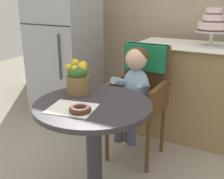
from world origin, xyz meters
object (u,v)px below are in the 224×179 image
Objects in this scene: wicker_chair at (142,83)px; donut_front at (80,109)px; flower_vase at (78,77)px; tiered_cake_stand at (213,24)px; refrigerator at (64,42)px; cafe_table at (94,134)px; seated_child at (134,84)px.

donut_front is at bearing -91.65° from wicker_chair.
tiered_cake_stand reaches higher than flower_vase.
donut_front is at bearing -49.72° from refrigerator.
tiered_cake_stand reaches higher than donut_front.
wicker_chair is (0.01, 0.75, 0.13)m from cafe_table.
tiered_cake_stand is (0.62, 1.19, 0.27)m from flower_vase.
cafe_table is 5.83× the size of donut_front.
seated_child is (-0.00, -0.16, 0.04)m from wicker_chair.
tiered_cake_stand is 1.52m from refrigerator.
tiered_cake_stand reaches higher than wicker_chair.
seated_child is 2.16× the size of tiered_cake_stand.
cafe_table is 1.56m from refrigerator.
wicker_chair is at bearing 90.00° from seated_child.
wicker_chair is 0.83m from tiered_cake_stand.
donut_front is 1.56m from tiered_cake_stand.
cafe_table is at bearing -46.33° from refrigerator.
tiered_cake_stand is (0.43, 0.70, 0.42)m from seated_child.
seated_child is 0.75m from donut_front.
wicker_chair is 7.73× the size of donut_front.
refrigerator is (-1.06, 0.35, 0.21)m from wicker_chair.
seated_child is at bearing -121.35° from tiered_cake_stand.
donut_front is (0.00, -0.75, 0.06)m from seated_child.
wicker_chair is 0.16m from seated_child.
tiered_cake_stand is at bearing 50.09° from wicker_chair.
cafe_table is 0.75× the size of wicker_chair.
seated_child is at bearing 68.49° from flower_vase.
flower_vase is 0.13× the size of refrigerator.
seated_child is at bearing 89.19° from cafe_table.
seated_child is 5.88× the size of donut_front.
donut_front is (0.00, -0.90, 0.10)m from wicker_chair.
donut_front reaches higher than cafe_table.
wicker_chair is 1.31× the size of seated_child.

